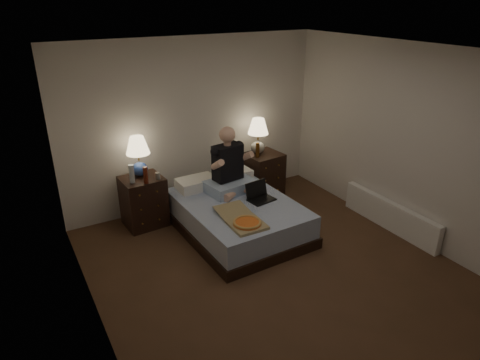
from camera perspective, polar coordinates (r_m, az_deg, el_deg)
floor at (r=5.17m, az=5.10°, el=-12.17°), size 4.00×4.50×0.00m
ceiling at (r=4.23m, az=6.36°, el=16.45°), size 4.00×4.50×0.00m
wall_back at (r=6.41m, az=-6.09°, el=7.48°), size 4.00×0.00×2.50m
wall_left at (r=3.86m, az=-19.51°, el=-5.15°), size 0.00×4.50×2.50m
wall_right at (r=5.89m, az=21.81°, el=4.42°), size 0.00×4.50×2.50m
bed at (r=5.84m, az=-0.31°, el=-4.94°), size 1.40×1.84×0.45m
nightstand_left at (r=6.12m, az=-12.72°, el=-2.80°), size 0.58×0.52×0.71m
nightstand_right at (r=6.85m, az=3.08°, el=0.71°), size 0.59×0.54×0.71m
lamp_left at (r=5.96m, az=-13.38°, el=3.09°), size 0.34×0.34×0.56m
lamp_right at (r=6.67m, az=2.41°, el=5.87°), size 0.32×0.32×0.56m
water_bottle at (r=5.81m, az=-14.24°, el=0.81°), size 0.07×0.07×0.25m
soda_can at (r=5.86m, az=-10.93°, el=0.53°), size 0.07×0.07×0.10m
beer_bottle_left at (r=5.76m, az=-12.48°, el=0.65°), size 0.06×0.06×0.23m
beer_bottle_right at (r=6.55m, az=2.36°, el=4.01°), size 0.06×0.06×0.23m
person at (r=5.87m, az=-1.38°, el=2.65°), size 0.73×0.61×0.93m
laptop at (r=5.73m, az=2.92°, el=-1.66°), size 0.38×0.32×0.24m
pizza_box at (r=5.14m, az=0.97°, el=-5.79°), size 0.42×0.77×0.08m
radiator at (r=6.29m, az=19.34°, el=-4.47°), size 0.10×1.60×0.40m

